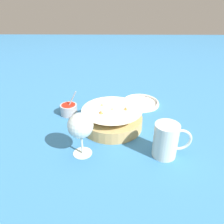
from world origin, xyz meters
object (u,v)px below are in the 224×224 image
food_basket (112,118)px  sauce_cup (69,109)px  wine_glass (80,127)px  side_plate (141,102)px  beer_mug (166,141)px

food_basket → sauce_cup: 0.21m
food_basket → wine_glass: wine_glass is taller
side_plate → wine_glass: bearing=-122.2°
sauce_cup → wine_glass: (0.09, -0.25, 0.08)m
sauce_cup → side_plate: 0.33m
sauce_cup → side_plate: size_ratio=0.62×
beer_mug → side_plate: 0.36m
wine_glass → beer_mug: 0.27m
food_basket → sauce_cup: bearing=152.9°
side_plate → beer_mug: bearing=-83.6°
beer_mug → side_plate: (-0.04, 0.36, -0.05)m
wine_glass → side_plate: wine_glass is taller
food_basket → beer_mug: bearing=-44.0°
wine_glass → beer_mug: (0.26, -0.00, -0.05)m
food_basket → beer_mug: 0.24m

